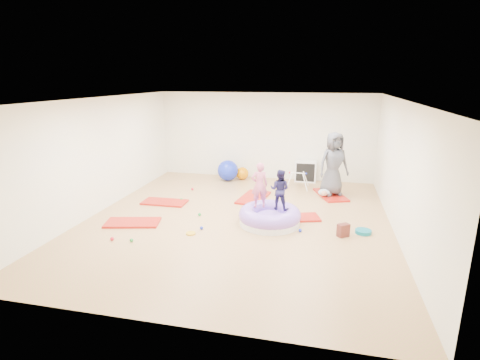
# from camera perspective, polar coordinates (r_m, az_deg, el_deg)

# --- Properties ---
(room) EXTENTS (7.01, 8.01, 2.81)m
(room) POSITION_cam_1_polar(r_m,az_deg,el_deg) (8.49, -0.45, 2.74)
(room) COLOR tan
(room) RESTS_ON ground
(gym_mat_front_left) EXTENTS (1.32, 0.87, 0.05)m
(gym_mat_front_left) POSITION_cam_1_polar(r_m,az_deg,el_deg) (9.02, -16.05, -6.25)
(gym_mat_front_left) COLOR red
(gym_mat_front_left) RESTS_ON ground
(gym_mat_mid_left) EXTENTS (1.18, 0.60, 0.05)m
(gym_mat_mid_left) POSITION_cam_1_polar(r_m,az_deg,el_deg) (10.26, -11.42, -3.32)
(gym_mat_mid_left) COLOR red
(gym_mat_mid_left) RESTS_ON ground
(gym_mat_center_back) EXTENTS (0.82, 1.36, 0.05)m
(gym_mat_center_back) POSITION_cam_1_polar(r_m,az_deg,el_deg) (10.43, 2.05, -2.69)
(gym_mat_center_back) COLOR red
(gym_mat_center_back) RESTS_ON ground
(gym_mat_right) EXTENTS (1.21, 0.85, 0.05)m
(gym_mat_right) POSITION_cam_1_polar(r_m,az_deg,el_deg) (9.07, 8.54, -5.68)
(gym_mat_right) COLOR red
(gym_mat_right) RESTS_ON ground
(gym_mat_rear_right) EXTENTS (1.04, 1.41, 0.05)m
(gym_mat_rear_right) POSITION_cam_1_polar(r_m,az_deg,el_deg) (10.97, 13.64, -2.21)
(gym_mat_rear_right) COLOR red
(gym_mat_rear_right) RESTS_ON ground
(inflatable_cushion) EXTENTS (1.43, 1.43, 0.45)m
(inflatable_cushion) POSITION_cam_1_polar(r_m,az_deg,el_deg) (8.63, 4.54, -5.60)
(inflatable_cushion) COLOR white
(inflatable_cushion) RESTS_ON ground
(child_pink) EXTENTS (0.44, 0.36, 1.05)m
(child_pink) POSITION_cam_1_polar(r_m,az_deg,el_deg) (8.51, 2.99, -0.46)
(child_pink) COLOR #CF5F81
(child_pink) RESTS_ON inflatable_cushion
(child_navy) EXTENTS (0.50, 0.42, 0.92)m
(child_navy) POSITION_cam_1_polar(r_m,az_deg,el_deg) (8.42, 6.08, -1.14)
(child_navy) COLOR #1E1A45
(child_navy) RESTS_ON inflatable_cushion
(adult_caregiver) EXTENTS (1.03, 0.90, 1.77)m
(adult_caregiver) POSITION_cam_1_polar(r_m,az_deg,el_deg) (10.73, 14.07, 2.41)
(adult_caregiver) COLOR #454750
(adult_caregiver) RESTS_ON gym_mat_rear_right
(infant) EXTENTS (0.34, 0.34, 0.20)m
(infant) POSITION_cam_1_polar(r_m,az_deg,el_deg) (10.69, 12.71, -1.89)
(infant) COLOR #ACBFCF
(infant) RESTS_ON gym_mat_rear_right
(ball_pit_balls) EXTENTS (3.84, 3.84, 0.08)m
(ball_pit_balls) POSITION_cam_1_polar(r_m,az_deg,el_deg) (9.02, -7.70, -5.68)
(ball_pit_balls) COLOR #1F9038
(ball_pit_balls) RESTS_ON ground
(exercise_ball_blue) EXTENTS (0.67, 0.67, 0.67)m
(exercise_ball_blue) POSITION_cam_1_polar(r_m,az_deg,el_deg) (12.19, -1.88, 1.47)
(exercise_ball_blue) COLOR #172CCC
(exercise_ball_blue) RESTS_ON ground
(exercise_ball_orange) EXTENTS (0.41, 0.41, 0.41)m
(exercise_ball_orange) POSITION_cam_1_polar(r_m,az_deg,el_deg) (12.32, 0.36, 1.02)
(exercise_ball_orange) COLOR orange
(exercise_ball_orange) RESTS_ON ground
(infant_play_gym) EXTENTS (0.66, 0.63, 0.51)m
(infant_play_gym) POSITION_cam_1_polar(r_m,az_deg,el_deg) (11.38, 8.77, 0.31)
(infant_play_gym) COLOR white
(infant_play_gym) RESTS_ON ground
(cube_shelf) EXTENTS (0.68, 0.33, 0.68)m
(cube_shelf) POSITION_cam_1_polar(r_m,az_deg,el_deg) (12.22, 9.96, 1.29)
(cube_shelf) COLOR white
(cube_shelf) RESTS_ON ground
(balance_disc) EXTENTS (0.35, 0.35, 0.08)m
(balance_disc) POSITION_cam_1_polar(r_m,az_deg,el_deg) (8.58, 18.27, -7.48)
(balance_disc) COLOR #09677C
(balance_disc) RESTS_ON ground
(backpack) EXTENTS (0.28, 0.26, 0.28)m
(backpack) POSITION_cam_1_polar(r_m,az_deg,el_deg) (8.26, 15.46, -7.39)
(backpack) COLOR maroon
(backpack) RESTS_ON ground
(yellow_toy) EXTENTS (0.21, 0.21, 0.03)m
(yellow_toy) POSITION_cam_1_polar(r_m,az_deg,el_deg) (8.19, -7.51, -8.07)
(yellow_toy) COLOR gold
(yellow_toy) RESTS_ON ground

